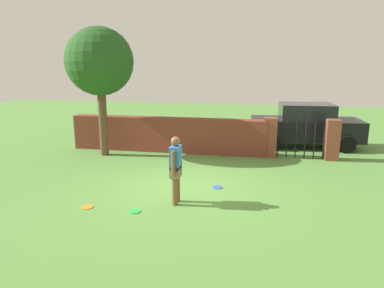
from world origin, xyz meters
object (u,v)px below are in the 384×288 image
tree (100,62)px  frisbee_green (135,211)px  car (305,125)px  frisbee_orange (87,207)px  frisbee_blue (217,187)px  person (176,167)px

tree → frisbee_green: 6.29m
tree → car: (7.28, 2.75, -2.42)m
frisbee_orange → tree: bearing=110.2°
car → frisbee_orange: (-5.60, -7.29, -0.85)m
frisbee_blue → frisbee_green: size_ratio=1.00×
car → frisbee_orange: car is taller
frisbee_green → tree: bearing=121.9°
frisbee_orange → frisbee_green: bearing=-0.6°
frisbee_blue → frisbee_green: 2.52m
car → tree: bearing=-163.2°
tree → frisbee_orange: size_ratio=16.64×
tree → car: 8.15m
person → frisbee_blue: person is taller
car → frisbee_orange: bearing=-131.4°
car → frisbee_blue: bearing=-121.5°
person → frisbee_blue: bearing=-33.4°
tree → car: tree is taller
tree → frisbee_orange: bearing=-69.8°
car → frisbee_green: 8.59m
tree → frisbee_orange: (1.68, -4.55, -3.28)m
frisbee_green → car: bearing=58.7°
tree → car: bearing=20.7°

